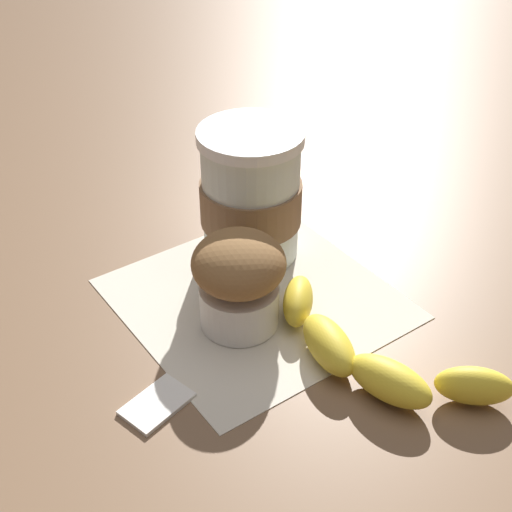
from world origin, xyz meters
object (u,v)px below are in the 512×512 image
(coffee_cup, at_px, (251,196))
(sugar_packet, at_px, (157,402))
(muffin, at_px, (239,279))
(banana, at_px, (369,352))

(coffee_cup, height_order, sugar_packet, coffee_cup)
(muffin, bearing_deg, banana, 21.30)
(coffee_cup, distance_m, muffin, 0.10)
(coffee_cup, height_order, banana, coffee_cup)
(muffin, distance_m, banana, 0.12)
(sugar_packet, bearing_deg, muffin, 106.60)
(muffin, xyz_separation_m, banana, (0.10, 0.04, -0.03))
(banana, relative_size, sugar_packet, 4.18)
(coffee_cup, height_order, muffin, coffee_cup)
(coffee_cup, relative_size, banana, 0.59)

